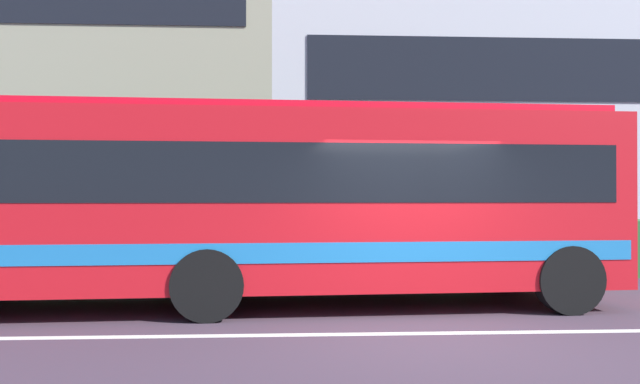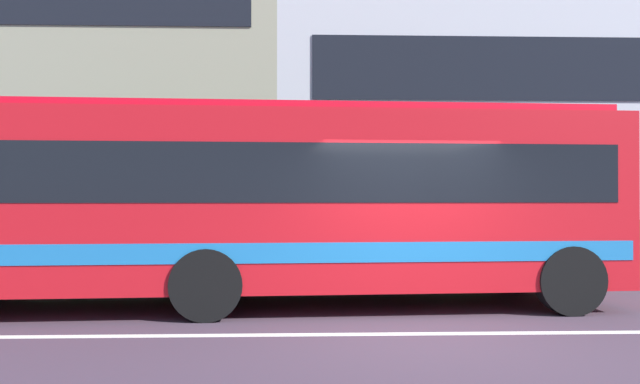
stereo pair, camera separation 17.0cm
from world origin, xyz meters
name	(u,v)px [view 1 (the left image)]	position (x,y,z in m)	size (l,w,h in m)	color
ground_plane	(429,334)	(0.00, 0.00, 0.00)	(160.00, 160.00, 0.00)	#443442
lane_centre_line	(429,333)	(0.00, 0.00, 0.00)	(60.00, 0.16, 0.01)	silver
hedge_row_far	(305,249)	(-1.41, 5.31, 0.60)	(16.17, 1.10, 1.20)	#306E33
apartment_block_left	(31,60)	(-11.62, 16.05, 6.93)	(18.75, 11.92, 13.87)	#9E9C80
apartment_block_right	(597,121)	(10.61, 16.05, 4.74)	(25.72, 11.92, 9.47)	silver
transit_bus	(257,197)	(-2.25, 2.03, 1.70)	(11.16, 3.03, 3.07)	red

